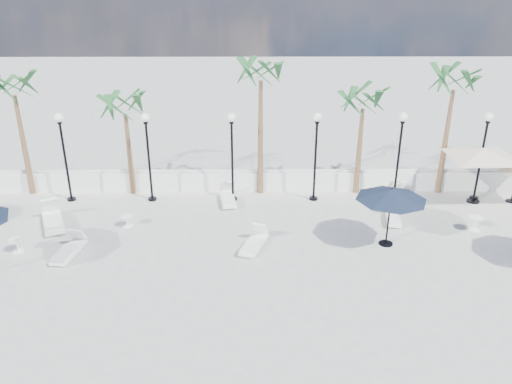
{
  "coord_description": "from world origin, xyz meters",
  "views": [
    {
      "loc": [
        0.85,
        -13.31,
        8.82
      ],
      "look_at": [
        0.98,
        3.83,
        1.5
      ],
      "focal_mm": 35.0,
      "sensor_mm": 36.0,
      "label": 1
    }
  ],
  "objects_px": {
    "lounger_2": "(69,250)",
    "lounger_7": "(393,216)",
    "lounger_3": "(254,243)",
    "lounger_5": "(404,197)",
    "parasol_cream_sq_a": "(483,149)",
    "parasol_navy_mid": "(391,194)",
    "lounger_1": "(53,220)",
    "lounger_4": "(228,198)",
    "lounger_6": "(400,197)"
  },
  "relations": [
    {
      "from": "lounger_2",
      "to": "lounger_7",
      "type": "relative_size",
      "value": 1.07
    },
    {
      "from": "lounger_3",
      "to": "lounger_7",
      "type": "bearing_deg",
      "value": 40.71
    },
    {
      "from": "lounger_3",
      "to": "lounger_5",
      "type": "distance_m",
      "value": 7.58
    },
    {
      "from": "lounger_7",
      "to": "parasol_cream_sq_a",
      "type": "relative_size",
      "value": 0.32
    },
    {
      "from": "lounger_2",
      "to": "parasol_navy_mid",
      "type": "relative_size",
      "value": 0.72
    },
    {
      "from": "lounger_1",
      "to": "lounger_3",
      "type": "bearing_deg",
      "value": -37.57
    },
    {
      "from": "parasol_navy_mid",
      "to": "lounger_1",
      "type": "bearing_deg",
      "value": 173.04
    },
    {
      "from": "lounger_2",
      "to": "parasol_cream_sq_a",
      "type": "height_order",
      "value": "parasol_cream_sq_a"
    },
    {
      "from": "lounger_4",
      "to": "lounger_7",
      "type": "bearing_deg",
      "value": -23.86
    },
    {
      "from": "lounger_3",
      "to": "lounger_6",
      "type": "bearing_deg",
      "value": 51.66
    },
    {
      "from": "lounger_4",
      "to": "lounger_3",
      "type": "bearing_deg",
      "value": -82.81
    },
    {
      "from": "lounger_7",
      "to": "lounger_4",
      "type": "bearing_deg",
      "value": 174.72
    },
    {
      "from": "lounger_2",
      "to": "parasol_navy_mid",
      "type": "distance_m",
      "value": 11.33
    },
    {
      "from": "lounger_1",
      "to": "lounger_3",
      "type": "distance_m",
      "value": 7.98
    },
    {
      "from": "lounger_5",
      "to": "lounger_4",
      "type": "bearing_deg",
      "value": 159.11
    },
    {
      "from": "lounger_1",
      "to": "lounger_5",
      "type": "distance_m",
      "value": 14.42
    },
    {
      "from": "lounger_4",
      "to": "lounger_7",
      "type": "xyz_separation_m",
      "value": [
        6.64,
        -1.81,
        -0.02
      ]
    },
    {
      "from": "lounger_7",
      "to": "parasol_navy_mid",
      "type": "relative_size",
      "value": 0.67
    },
    {
      "from": "lounger_4",
      "to": "lounger_6",
      "type": "relative_size",
      "value": 0.95
    },
    {
      "from": "parasol_cream_sq_a",
      "to": "lounger_2",
      "type": "bearing_deg",
      "value": -164.45
    },
    {
      "from": "lounger_1",
      "to": "parasol_cream_sq_a",
      "type": "relative_size",
      "value": 0.42
    },
    {
      "from": "lounger_1",
      "to": "lounger_5",
      "type": "xyz_separation_m",
      "value": [
        14.25,
        2.19,
        -0.05
      ]
    },
    {
      "from": "lounger_6",
      "to": "parasol_cream_sq_a",
      "type": "xyz_separation_m",
      "value": [
        3.16,
        -0.02,
        2.17
      ]
    },
    {
      "from": "lounger_4",
      "to": "lounger_7",
      "type": "relative_size",
      "value": 1.09
    },
    {
      "from": "parasol_cream_sq_a",
      "to": "lounger_7",
      "type": "bearing_deg",
      "value": -155.45
    },
    {
      "from": "parasol_navy_mid",
      "to": "parasol_cream_sq_a",
      "type": "bearing_deg",
      "value": 38.35
    },
    {
      "from": "lounger_5",
      "to": "parasol_navy_mid",
      "type": "height_order",
      "value": "parasol_navy_mid"
    },
    {
      "from": "lounger_4",
      "to": "lounger_6",
      "type": "xyz_separation_m",
      "value": [
        7.41,
        0.0,
        0.01
      ]
    },
    {
      "from": "parasol_cream_sq_a",
      "to": "lounger_5",
      "type": "bearing_deg",
      "value": 179.67
    },
    {
      "from": "lounger_3",
      "to": "lounger_2",
      "type": "bearing_deg",
      "value": -156.32
    },
    {
      "from": "parasol_navy_mid",
      "to": "lounger_3",
      "type": "bearing_deg",
      "value": -177.17
    },
    {
      "from": "lounger_7",
      "to": "parasol_cream_sq_a",
      "type": "bearing_deg",
      "value": 34.55
    },
    {
      "from": "lounger_6",
      "to": "lounger_7",
      "type": "xyz_separation_m",
      "value": [
        -0.77,
        -1.82,
        -0.03
      ]
    },
    {
      "from": "lounger_5",
      "to": "parasol_cream_sq_a",
      "type": "distance_m",
      "value": 3.7
    },
    {
      "from": "lounger_4",
      "to": "parasol_navy_mid",
      "type": "xyz_separation_m",
      "value": [
        5.88,
        -3.72,
        1.74
      ]
    },
    {
      "from": "lounger_3",
      "to": "parasol_navy_mid",
      "type": "distance_m",
      "value": 5.08
    },
    {
      "from": "lounger_7",
      "to": "parasol_navy_mid",
      "type": "distance_m",
      "value": 2.7
    },
    {
      "from": "lounger_3",
      "to": "lounger_4",
      "type": "height_order",
      "value": "lounger_4"
    },
    {
      "from": "parasol_cream_sq_a",
      "to": "parasol_navy_mid",
      "type": "bearing_deg",
      "value": -141.65
    },
    {
      "from": "lounger_7",
      "to": "lounger_2",
      "type": "bearing_deg",
      "value": -157.62
    },
    {
      "from": "lounger_1",
      "to": "lounger_7",
      "type": "height_order",
      "value": "lounger_1"
    },
    {
      "from": "parasol_navy_mid",
      "to": "lounger_5",
      "type": "bearing_deg",
      "value": 65.44
    },
    {
      "from": "parasol_cream_sq_a",
      "to": "lounger_1",
      "type": "bearing_deg",
      "value": -172.81
    },
    {
      "from": "parasol_navy_mid",
      "to": "lounger_6",
      "type": "bearing_deg",
      "value": 67.75
    },
    {
      "from": "lounger_6",
      "to": "parasol_navy_mid",
      "type": "distance_m",
      "value": 4.38
    },
    {
      "from": "lounger_4",
      "to": "lounger_5",
      "type": "xyz_separation_m",
      "value": [
        7.58,
        -0.0,
        -0.01
      ]
    },
    {
      "from": "lounger_3",
      "to": "parasol_cream_sq_a",
      "type": "xyz_separation_m",
      "value": [
        9.45,
        3.94,
        2.19
      ]
    },
    {
      "from": "lounger_3",
      "to": "parasol_cream_sq_a",
      "type": "relative_size",
      "value": 0.34
    },
    {
      "from": "lounger_2",
      "to": "parasol_navy_mid",
      "type": "xyz_separation_m",
      "value": [
        11.18,
        0.71,
        1.75
      ]
    },
    {
      "from": "lounger_4",
      "to": "lounger_5",
      "type": "bearing_deg",
      "value": -8.59
    }
  ]
}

